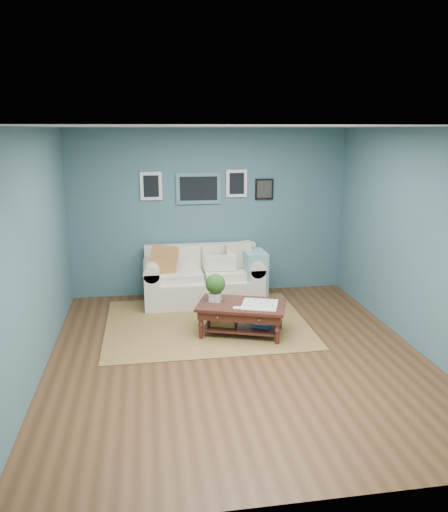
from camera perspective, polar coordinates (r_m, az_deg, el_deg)
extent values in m
plane|color=brown|center=(6.19, 1.49, -11.28)|extent=(5.00, 5.00, 0.00)
plane|color=white|center=(5.58, 1.68, 14.58)|extent=(5.00, 5.00, 0.00)
cube|color=slate|center=(8.16, -1.64, 4.98)|extent=(4.50, 0.02, 2.70)
cube|color=slate|center=(3.43, 9.32, -8.63)|extent=(4.50, 0.02, 2.70)
cube|color=slate|center=(5.78, -20.94, 0.10)|extent=(0.02, 5.00, 2.70)
cube|color=slate|center=(6.53, 21.40, 1.62)|extent=(0.02, 5.00, 2.70)
cube|color=slate|center=(8.06, -2.93, 7.72)|extent=(0.72, 0.03, 0.50)
cube|color=black|center=(8.04, -2.92, 7.71)|extent=(0.60, 0.01, 0.38)
cube|color=white|center=(8.01, -8.33, 7.91)|extent=(0.34, 0.03, 0.44)
cube|color=white|center=(8.14, 1.45, 8.30)|extent=(0.34, 0.03, 0.44)
cube|color=black|center=(8.25, 4.62, 7.63)|extent=(0.30, 0.03, 0.34)
cube|color=brown|center=(7.12, -2.01, -7.70)|extent=(2.80, 2.24, 0.01)
cube|color=beige|center=(7.92, -2.42, -3.87)|extent=(1.37, 0.85, 0.40)
cube|color=beige|center=(8.11, -2.72, -0.24)|extent=(1.79, 0.21, 0.46)
cube|color=beige|center=(7.85, -8.25, -3.45)|extent=(0.23, 0.85, 0.60)
cube|color=beige|center=(8.02, 3.27, -2.94)|extent=(0.23, 0.85, 0.60)
cylinder|color=beige|center=(7.76, -8.33, -1.35)|extent=(0.25, 0.85, 0.25)
cylinder|color=beige|center=(7.93, 3.31, -0.88)|extent=(0.25, 0.85, 0.25)
cube|color=beige|center=(7.76, -5.08, -2.27)|extent=(0.69, 0.54, 0.13)
cube|color=beige|center=(7.83, 0.28, -2.04)|extent=(0.69, 0.54, 0.13)
cube|color=beige|center=(7.95, -5.25, -0.08)|extent=(0.69, 0.12, 0.35)
cube|color=beige|center=(8.03, -0.03, 0.12)|extent=(0.69, 0.12, 0.35)
cube|color=#D27D3A|center=(7.68, -6.85, -0.35)|extent=(0.47, 0.17, 0.46)
cube|color=beige|center=(7.87, 1.71, 0.11)|extent=(0.46, 0.17, 0.45)
cube|color=silver|center=(7.73, -0.38, -0.81)|extent=(0.48, 0.12, 0.23)
cube|color=#79A9A9|center=(7.87, 3.47, -2.18)|extent=(0.33, 0.53, 0.77)
cube|color=black|center=(6.64, 2.03, -5.62)|extent=(1.30, 1.01, 0.04)
cube|color=black|center=(6.67, 2.03, -6.23)|extent=(1.21, 0.91, 0.11)
cube|color=black|center=(6.75, 2.01, -8.04)|extent=(1.09, 0.79, 0.02)
sphere|color=gold|center=(6.42, -0.75, -7.04)|extent=(0.03, 0.03, 0.03)
sphere|color=gold|center=(6.35, 4.04, -7.33)|extent=(0.03, 0.03, 0.03)
cylinder|color=black|center=(6.56, -2.66, -7.88)|extent=(0.06, 0.06, 0.39)
cylinder|color=black|center=(6.43, 6.12, -8.43)|extent=(0.06, 0.06, 0.39)
cylinder|color=black|center=(7.03, -1.72, -6.31)|extent=(0.06, 0.06, 0.39)
cylinder|color=black|center=(6.91, 6.44, -6.79)|extent=(0.06, 0.06, 0.39)
cube|color=silver|center=(6.72, -0.99, -4.68)|extent=(0.19, 0.19, 0.11)
sphere|color=#1D4B16|center=(6.66, -0.99, -3.20)|extent=(0.27, 0.27, 0.27)
cube|color=white|center=(6.60, 4.10, -5.54)|extent=(0.58, 0.58, 0.01)
cube|color=#A08140|center=(6.74, -0.01, -7.06)|extent=(0.38, 0.32, 0.19)
cube|color=#245091|center=(6.71, 4.32, -7.60)|extent=(0.27, 0.24, 0.11)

